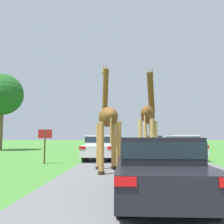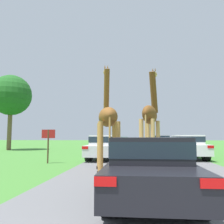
{
  "view_description": "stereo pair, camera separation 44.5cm",
  "coord_description": "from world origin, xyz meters",
  "views": [
    {
      "loc": [
        -1.05,
        -1.01,
        1.38
      ],
      "look_at": [
        -1.53,
        8.42,
        2.34
      ],
      "focal_mm": 38.0,
      "sensor_mm": 36.0,
      "label": 1
    },
    {
      "loc": [
        -0.6,
        -0.97,
        1.38
      ],
      "look_at": [
        -1.53,
        8.42,
        2.34
      ],
      "focal_mm": 38.0,
      "sensor_mm": 36.0,
      "label": 2
    }
  ],
  "objects": [
    {
      "name": "sign_post",
      "position": [
        -5.06,
        10.86,
        1.19
      ],
      "size": [
        0.7,
        0.08,
        1.71
      ],
      "color": "#4C3823",
      "rests_on": "ground"
    },
    {
      "name": "giraffe_near_road",
      "position": [
        -1.71,
        8.53,
        2.04
      ],
      "size": [
        1.13,
        2.84,
        4.7
      ],
      "rotation": [
        0.0,
        0.0,
        0.18
      ],
      "color": "#B77F3D",
      "rests_on": "ground"
    },
    {
      "name": "car_verge_right",
      "position": [
        2.59,
        14.16,
        0.78
      ],
      "size": [
        1.83,
        4.21,
        1.44
      ],
      "color": "silver",
      "rests_on": "ground"
    },
    {
      "name": "giraffe_companion",
      "position": [
        0.12,
        10.28,
        2.3
      ],
      "size": [
        1.11,
        2.9,
        4.99
      ],
      "rotation": [
        0.0,
        0.0,
        -0.25
      ],
      "color": "tan",
      "rests_on": "ground"
    },
    {
      "name": "car_queue_right",
      "position": [
        2.11,
        25.3,
        0.8
      ],
      "size": [
        1.84,
        4.69,
        1.5
      ],
      "color": "gray",
      "rests_on": "ground"
    },
    {
      "name": "car_queue_left",
      "position": [
        -2.05,
        18.8,
        0.71
      ],
      "size": [
        1.82,
        4.25,
        1.31
      ],
      "color": "#144C28",
      "rests_on": "ground"
    },
    {
      "name": "tree_centre_back",
      "position": [
        -13.21,
        21.75,
        5.51
      ],
      "size": [
        4.11,
        4.11,
        7.6
      ],
      "color": "brown",
      "rests_on": "ground"
    },
    {
      "name": "car_far_ahead",
      "position": [
        -2.47,
        13.53,
        0.77
      ],
      "size": [
        1.79,
        4.7,
        1.44
      ],
      "color": "silver",
      "rests_on": "ground"
    },
    {
      "name": "road",
      "position": [
        0.0,
        30.0,
        0.0
      ],
      "size": [
        6.68,
        120.0,
        0.0
      ],
      "color": "#5B5B5E",
      "rests_on": "ground"
    },
    {
      "name": "car_lead_maroon",
      "position": [
        -0.31,
        4.44,
        0.72
      ],
      "size": [
        1.78,
        4.02,
        1.35
      ],
      "color": "black",
      "rests_on": "ground"
    }
  ]
}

